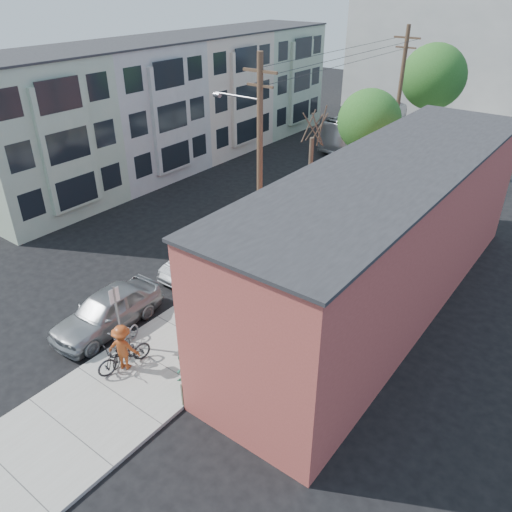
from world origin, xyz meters
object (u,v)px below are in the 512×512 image
Objects in this scene: car_2 at (266,220)px; parking_meter_near at (205,274)px; car_3 at (315,187)px; patio_chair_a at (213,356)px; parked_bike_a at (121,350)px; car_0 at (107,311)px; utility_pole_near at (259,160)px; tree_leafy_mid at (369,121)px; patron_green at (184,375)px; tree_bare at (309,187)px; patron_grey at (226,320)px; parking_meter_far at (308,210)px; tree_leafy_far at (434,77)px; sign_post at (117,311)px; bus at (365,126)px; car_1 at (200,259)px; cyclist at (123,347)px; patio_chair_b at (222,351)px; parked_bike_b at (124,338)px.

parking_meter_near is at bearing -76.77° from car_2.
car_3 reaches higher than car_2.
car_2 is at bearing 130.28° from patio_chair_a.
parked_bike_a is 0.32× the size of car_0.
utility_pole_near reaches higher than car_0.
tree_leafy_mid is at bearing 40.66° from car_3.
car_3 is (-5.61, 17.97, -0.17)m from patron_green.
patron_grey is (2.59, -10.20, -1.73)m from tree_bare.
parking_meter_near is 0.21× the size of car_3.
patron_green is (3.70, -9.23, -4.43)m from utility_pole_near.
car_2 is at bearing 119.64° from utility_pole_near.
parking_meter_far is at bearing -95.36° from tree_leafy_mid.
tree_bare is 3.22m from car_2.
tree_leafy_far is at bearing 78.02° from car_3.
sign_post is 0.56× the size of car_0.
patio_chair_a is 30.73m from bus.
car_1 is at bearing -120.37° from utility_pole_near.
tree_bare is at bearing 118.94° from patio_chair_a.
parking_meter_near is at bearing -90.00° from parking_meter_far.
cyclist is at bearing -50.75° from parked_bike_a.
parked_bike_a is at bearing -89.41° from tree_leafy_mid.
car_2 is at bearing -89.61° from car_3.
patio_chair_b is 0.47× the size of cyclist.
car_3 is (-0.32, 11.46, 0.08)m from car_1.
tree_leafy_far is 31.50m from cyclist.
car_1 is at bearing -159.94° from patron_green.
sign_post is 4.18m from patron_grey.
bus reaches higher than car_3.
tree_leafy_mid is 12.82m from bus.
car_1 is (-2.00, -13.56, -4.31)m from tree_leafy_mid.
car_2 is 0.82× the size of car_3.
patio_chair_b is 5.37m from car_0.
parking_meter_near is at bearing 69.93° from car_0.
parked_bike_a reaches higher than patio_chair_b.
patron_grey reaches higher than parking_meter_near.
car_1 reaches higher than patio_chair_a.
car_2 is (-1.83, 11.89, 0.05)m from parked_bike_b.
tree_leafy_far is 28.16m from patron_grey.
parked_bike_b is 0.39× the size of car_2.
bus is (-4.78, 16.96, 0.49)m from parking_meter_far.
patio_chair_b is at bearing -70.03° from bus.
patio_chair_a is 3.70m from parked_bike_b.
patron_grey is (-0.58, 1.43, 0.54)m from patio_chair_a.
patio_chair_a is at bearing -70.36° from bus.
patron_green reaches higher than car_0.
car_1 is (-1.59, -2.71, -4.69)m from utility_pole_near.
sign_post is 4.05m from patio_chair_a.
parking_meter_near is 8.20m from tree_bare.
patron_grey is 0.42× the size of car_2.
parking_meter_far is 1.41× the size of patio_chair_b.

